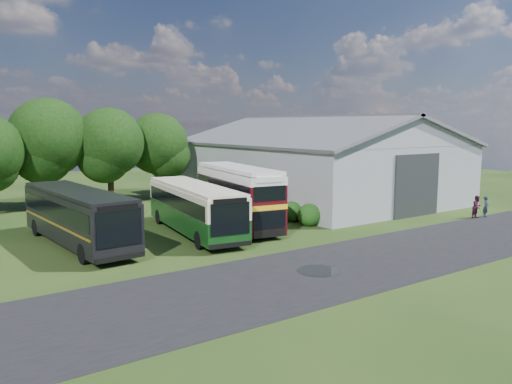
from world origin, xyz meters
TOP-DOWN VIEW (x-y plane):
  - ground at (0.00, 0.00)m, footprint 120.00×120.00m
  - asphalt_road at (3.00, -3.00)m, footprint 60.00×8.00m
  - puddle at (-1.50, -3.00)m, footprint 2.20×2.20m
  - storage_shed at (15.00, 15.98)m, footprint 18.80×24.80m
  - tree_mid at (-8.00, 24.80)m, footprint 6.80×6.80m
  - tree_right_a at (-3.00, 23.80)m, footprint 6.26×6.26m
  - tree_right_b at (2.00, 24.60)m, footprint 5.98×5.98m
  - shrub_front at (5.60, 6.00)m, footprint 1.70×1.70m
  - shrub_mid at (5.60, 8.00)m, footprint 1.60×1.60m
  - shrub_back at (5.60, 10.00)m, footprint 1.80×1.80m
  - bus_green_single at (-2.50, 8.39)m, footprint 4.37×12.27m
  - bus_maroon_double at (1.02, 8.46)m, footprint 4.20×10.42m
  - bus_dark_single at (-9.86, 9.43)m, footprint 3.73×12.46m
  - visitor_a at (19.22, 0.53)m, footprint 0.70×0.55m
  - visitor_b at (18.27, 0.69)m, footprint 0.90×0.72m

SIDE VIEW (x-z plane):
  - ground at x=0.00m, z-range 0.00..0.00m
  - asphalt_road at x=3.00m, z-range -0.01..0.01m
  - puddle at x=-1.50m, z-range -0.01..0.01m
  - shrub_front at x=5.60m, z-range -0.85..0.85m
  - shrub_mid at x=5.60m, z-range -0.80..0.80m
  - shrub_back at x=5.60m, z-range -0.90..0.90m
  - visitor_a at x=19.22m, z-range 0.00..1.67m
  - visitor_b at x=18.27m, z-range 0.00..1.78m
  - bus_green_single at x=-2.50m, z-range 0.11..3.42m
  - bus_dark_single at x=-9.86m, z-range 0.11..3.50m
  - bus_maroon_double at x=1.02m, z-range 0.00..4.35m
  - storage_shed at x=15.00m, z-range 0.09..8.24m
  - tree_right_b at x=2.00m, z-range 1.21..9.66m
  - tree_right_a at x=-3.00m, z-range 1.27..10.10m
  - tree_mid at x=-8.00m, z-range 1.38..10.98m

